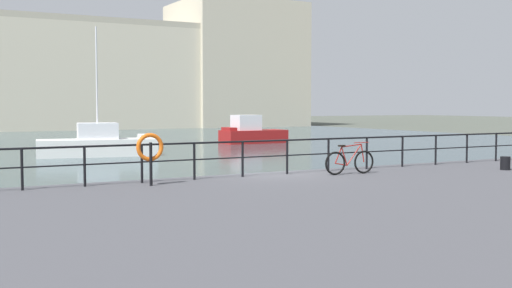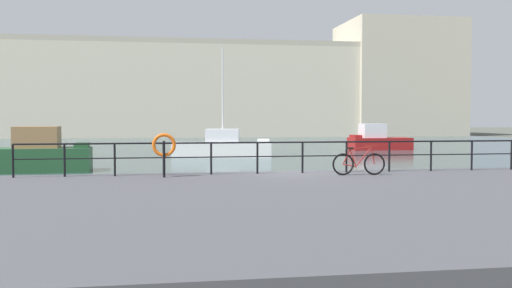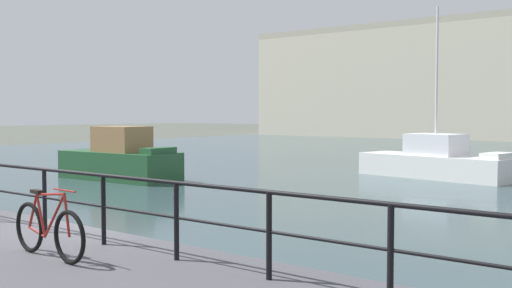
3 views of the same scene
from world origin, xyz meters
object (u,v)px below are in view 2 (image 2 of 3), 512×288
at_px(moored_blue_motorboat, 223,147).
at_px(moored_small_launch, 378,140).
at_px(parked_bicycle, 359,163).
at_px(moored_green_narrowboat, 35,155).
at_px(life_ring_stand, 164,146).
at_px(harbor_building, 245,89).

relative_size(moored_blue_motorboat, moored_small_launch, 1.46).
distance_m(moored_small_launch, parked_bicycle, 29.19).
height_order(moored_green_narrowboat, parked_bicycle, moored_green_narrowboat).
xyz_separation_m(moored_small_launch, life_ring_stand, (-17.50, -26.59, 0.99)).
height_order(harbor_building, moored_green_narrowboat, harbor_building).
height_order(moored_blue_motorboat, moored_small_launch, moored_blue_motorboat).
bearing_deg(moored_green_narrowboat, life_ring_stand, -63.17).
xyz_separation_m(harbor_building, moored_small_launch, (5.87, -36.24, -5.93)).
xyz_separation_m(moored_blue_motorboat, parked_bicycle, (2.35, -20.36, 0.48)).
height_order(harbor_building, life_ring_stand, harbor_building).
distance_m(harbor_building, moored_small_launch, 37.19).
relative_size(moored_small_launch, life_ring_stand, 3.59).
distance_m(harbor_building, moored_green_narrowboat, 54.98).
height_order(parked_bicycle, life_ring_stand, life_ring_stand).
bearing_deg(moored_small_launch, harbor_building, -81.24).
xyz_separation_m(moored_green_narrowboat, parked_bicycle, (12.58, -11.55, 0.35)).
relative_size(harbor_building, life_ring_stand, 54.87).
bearing_deg(life_ring_stand, moored_blue_motorboat, 78.83).
xyz_separation_m(moored_green_narrowboat, life_ring_stand, (6.28, -11.18, 0.94)).
bearing_deg(moored_small_launch, moored_blue_motorboat, 25.50).
height_order(moored_blue_motorboat, life_ring_stand, moored_blue_motorboat).
xyz_separation_m(harbor_building, moored_green_narrowboat, (-17.91, -51.65, -5.87)).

